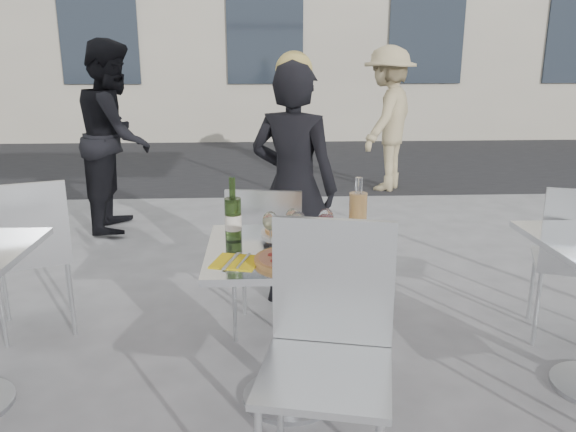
{
  "coord_description": "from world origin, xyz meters",
  "views": [
    {
      "loc": [
        -0.13,
        -2.31,
        1.54
      ],
      "look_at": [
        0.0,
        0.15,
        0.85
      ],
      "focal_mm": 35.0,
      "sensor_mm": 36.0,
      "label": 1
    }
  ],
  "objects_px": {
    "wineglass_white_a": "(270,222)",
    "main_table": "(290,292)",
    "salad_plate": "(300,239)",
    "pedestrian_b": "(387,119)",
    "wineglass_red_b": "(326,219)",
    "side_chair_lfar": "(31,246)",
    "chair_far": "(266,250)",
    "pedestrian_a": "(115,137)",
    "pizza_far": "(293,231)",
    "wineglass_white_b": "(293,219)",
    "chair_near": "(329,337)",
    "woman_diner": "(294,188)",
    "sugar_shaker": "(341,233)",
    "pizza_near": "(292,259)",
    "wineglass_red_a": "(298,222)",
    "napkin_left": "(236,261)",
    "napkin_right": "(359,262)",
    "carafe": "(358,215)",
    "wine_bottle": "(233,217)"
  },
  "relations": [
    {
      "from": "pizza_far",
      "to": "chair_far",
      "type": "bearing_deg",
      "value": 105.76
    },
    {
      "from": "chair_near",
      "to": "pedestrian_a",
      "type": "bearing_deg",
      "value": 127.24
    },
    {
      "from": "side_chair_lfar",
      "to": "wine_bottle",
      "type": "xyz_separation_m",
      "value": [
        1.16,
        -0.61,
        0.32
      ]
    },
    {
      "from": "pedestrian_b",
      "to": "wineglass_red_b",
      "type": "bearing_deg",
      "value": 15.0
    },
    {
      "from": "main_table",
      "to": "pizza_far",
      "type": "bearing_deg",
      "value": 82.67
    },
    {
      "from": "pedestrian_a",
      "to": "wineglass_red_b",
      "type": "relative_size",
      "value": 10.93
    },
    {
      "from": "chair_near",
      "to": "napkin_right",
      "type": "bearing_deg",
      "value": 75.47
    },
    {
      "from": "sugar_shaker",
      "to": "pizza_near",
      "type": "bearing_deg",
      "value": -137.59
    },
    {
      "from": "main_table",
      "to": "salad_plate",
      "type": "distance_m",
      "value": 0.25
    },
    {
      "from": "woman_diner",
      "to": "wineglass_white_b",
      "type": "height_order",
      "value": "woman_diner"
    },
    {
      "from": "wineglass_white_b",
      "to": "napkin_left",
      "type": "distance_m",
      "value": 0.36
    },
    {
      "from": "chair_near",
      "to": "pizza_far",
      "type": "xyz_separation_m",
      "value": [
        -0.09,
        0.71,
        0.18
      ]
    },
    {
      "from": "wineglass_red_b",
      "to": "napkin_left",
      "type": "distance_m",
      "value": 0.47
    },
    {
      "from": "pedestrian_a",
      "to": "sugar_shaker",
      "type": "distance_m",
      "value": 3.31
    },
    {
      "from": "pedestrian_a",
      "to": "pizza_far",
      "type": "distance_m",
      "value": 3.07
    },
    {
      "from": "side_chair_lfar",
      "to": "wineglass_white_a",
      "type": "xyz_separation_m",
      "value": [
        1.32,
        -0.69,
        0.32
      ]
    },
    {
      "from": "pizza_far",
      "to": "napkin_right",
      "type": "distance_m",
      "value": 0.47
    },
    {
      "from": "carafe",
      "to": "wineglass_red_a",
      "type": "xyz_separation_m",
      "value": [
        -0.27,
        -0.07,
        -0.01
      ]
    },
    {
      "from": "main_table",
      "to": "chair_near",
      "type": "bearing_deg",
      "value": -77.82
    },
    {
      "from": "wineglass_red_b",
      "to": "napkin_left",
      "type": "bearing_deg",
      "value": -149.06
    },
    {
      "from": "pedestrian_b",
      "to": "salad_plate",
      "type": "relative_size",
      "value": 7.74
    },
    {
      "from": "woman_diner",
      "to": "napkin_left",
      "type": "bearing_deg",
      "value": 101.08
    },
    {
      "from": "salad_plate",
      "to": "wineglass_white_a",
      "type": "bearing_deg",
      "value": 175.53
    },
    {
      "from": "sugar_shaker",
      "to": "wineglass_white_a",
      "type": "relative_size",
      "value": 0.68
    },
    {
      "from": "side_chair_lfar",
      "to": "pizza_near",
      "type": "bearing_deg",
      "value": 126.61
    },
    {
      "from": "chair_far",
      "to": "pedestrian_a",
      "type": "distance_m",
      "value": 2.65
    },
    {
      "from": "main_table",
      "to": "wineglass_white_b",
      "type": "height_order",
      "value": "wineglass_white_b"
    },
    {
      "from": "wineglass_red_b",
      "to": "napkin_right",
      "type": "bearing_deg",
      "value": -68.56
    },
    {
      "from": "wineglass_red_a",
      "to": "wineglass_white_b",
      "type": "bearing_deg",
      "value": 112.36
    },
    {
      "from": "pizza_far",
      "to": "wineglass_white_b",
      "type": "distance_m",
      "value": 0.16
    },
    {
      "from": "chair_far",
      "to": "pizza_far",
      "type": "distance_m",
      "value": 0.51
    },
    {
      "from": "side_chair_lfar",
      "to": "wineglass_red_b",
      "type": "xyz_separation_m",
      "value": [
        1.57,
        -0.65,
        0.32
      ]
    },
    {
      "from": "side_chair_lfar",
      "to": "salad_plate",
      "type": "bearing_deg",
      "value": 133.27
    },
    {
      "from": "pizza_far",
      "to": "napkin_right",
      "type": "relative_size",
      "value": 1.44
    },
    {
      "from": "woman_diner",
      "to": "wineglass_white_a",
      "type": "distance_m",
      "value": 1.09
    },
    {
      "from": "chair_near",
      "to": "wineglass_red_a",
      "type": "distance_m",
      "value": 0.6
    },
    {
      "from": "wineglass_white_a",
      "to": "wineglass_white_b",
      "type": "distance_m",
      "value": 0.11
    },
    {
      "from": "wineglass_white_a",
      "to": "main_table",
      "type": "bearing_deg",
      "value": -14.23
    },
    {
      "from": "wine_bottle",
      "to": "napkin_right",
      "type": "relative_size",
      "value": 1.4
    },
    {
      "from": "sugar_shaker",
      "to": "wineglass_red_b",
      "type": "relative_size",
      "value": 0.68
    },
    {
      "from": "wineglass_white_a",
      "to": "pizza_near",
      "type": "bearing_deg",
      "value": -67.6
    },
    {
      "from": "pedestrian_a",
      "to": "napkin_right",
      "type": "relative_size",
      "value": 8.18
    },
    {
      "from": "chair_far",
      "to": "pedestrian_a",
      "type": "relative_size",
      "value": 0.51
    },
    {
      "from": "woman_diner",
      "to": "napkin_left",
      "type": "xyz_separation_m",
      "value": [
        -0.31,
        -1.27,
        -0.02
      ]
    },
    {
      "from": "chair_near",
      "to": "wineglass_white_b",
      "type": "bearing_deg",
      "value": 111.95
    },
    {
      "from": "pedestrian_b",
      "to": "wineglass_red_b",
      "type": "relative_size",
      "value": 10.81
    },
    {
      "from": "chair_far",
      "to": "woman_diner",
      "type": "height_order",
      "value": "woman_diner"
    },
    {
      "from": "sugar_shaker",
      "to": "wineglass_red_a",
      "type": "height_order",
      "value": "wineglass_red_a"
    },
    {
      "from": "pedestrian_b",
      "to": "napkin_right",
      "type": "bearing_deg",
      "value": 17.14
    },
    {
      "from": "wine_bottle",
      "to": "pedestrian_a",
      "type": "bearing_deg",
      "value": 113.16
    }
  ]
}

